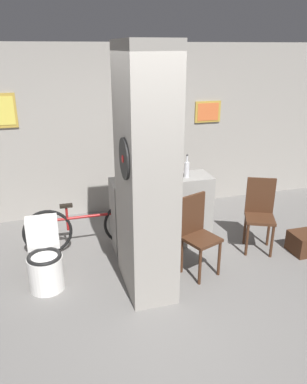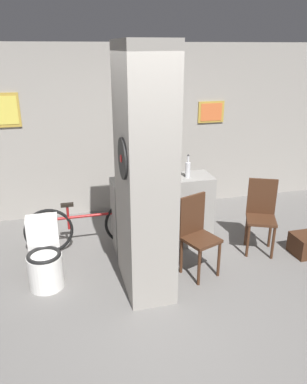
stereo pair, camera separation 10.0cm
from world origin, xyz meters
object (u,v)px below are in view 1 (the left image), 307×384
object	(u,v)px
chair_near_pillar	(197,232)
chair_by_doorway	(260,212)
toilet	(45,260)
bottle_tall	(187,169)
bicycle	(88,226)

from	to	relation	value
chair_near_pillar	chair_by_doorway	size ratio (longest dim) A/B	1.00
toilet	bottle_tall	xyz separation A→B (m)	(1.85, 0.50, 0.75)
chair_by_doorway	bottle_tall	size ratio (longest dim) A/B	3.09
bicycle	chair_by_doorway	bearing A→B (deg)	-15.31
chair_near_pillar	bicycle	bearing A→B (deg)	121.41
toilet	bicycle	bearing A→B (deg)	50.59
chair_by_doorway	bottle_tall	bearing A→B (deg)	179.02
chair_near_pillar	bicycle	xyz separation A→B (m)	(-1.17, 0.89, -0.20)
chair_near_pillar	toilet	bearing A→B (deg)	151.96
bicycle	bottle_tall	xyz separation A→B (m)	(1.29, -0.18, 0.74)
toilet	bicycle	world-z (taller)	toilet
chair_by_doorway	bottle_tall	xyz separation A→B (m)	(-0.88, 0.41, 0.54)
chair_near_pillar	bottle_tall	world-z (taller)	bottle_tall
toilet	chair_near_pillar	bearing A→B (deg)	-6.90
toilet	chair_near_pillar	distance (m)	1.75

